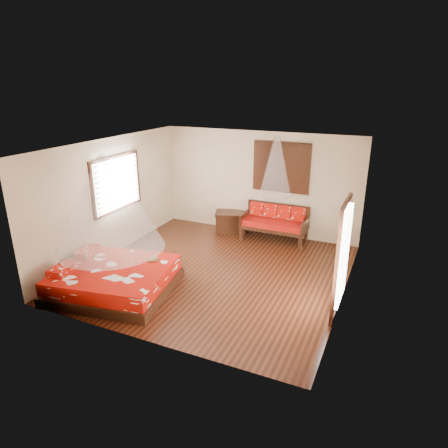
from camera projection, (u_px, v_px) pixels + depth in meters
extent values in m
cube|color=black|center=(216.00, 272.00, 8.93)|extent=(5.50, 5.50, 0.02)
cube|color=silver|center=(215.00, 145.00, 7.98)|extent=(5.50, 5.50, 0.02)
cube|color=#C9B893|center=(111.00, 197.00, 9.52)|extent=(0.02, 5.50, 2.80)
cube|color=#C9B893|center=(350.00, 231.00, 7.39)|extent=(0.02, 5.50, 2.80)
cube|color=#C9B893|center=(259.00, 183.00, 10.82)|extent=(5.50, 0.02, 2.80)
cube|color=#C9B893|center=(138.00, 264.00, 6.09)|extent=(5.50, 0.02, 2.80)
cube|color=black|center=(116.00, 286.00, 8.10)|extent=(2.56, 2.38, 0.20)
cube|color=#AD0F05|center=(114.00, 275.00, 8.02)|extent=(2.44, 2.27, 0.30)
cube|color=#AD0F05|center=(63.00, 269.00, 7.75)|extent=(0.42, 0.64, 0.15)
cube|color=#AD0F05|center=(87.00, 252.00, 8.53)|extent=(0.42, 0.64, 0.15)
cube|color=black|center=(241.00, 233.00, 10.63)|extent=(0.08, 0.08, 0.42)
cube|color=black|center=(300.00, 242.00, 10.01)|extent=(0.08, 0.08, 0.42)
cube|color=black|center=(250.00, 225.00, 11.18)|extent=(0.08, 0.08, 0.42)
cube|color=black|center=(306.00, 233.00, 10.56)|extent=(0.08, 0.08, 0.42)
cube|color=black|center=(274.00, 227.00, 10.54)|extent=(1.72, 0.76, 0.08)
cube|color=#9B1305|center=(274.00, 223.00, 10.50)|extent=(1.66, 0.70, 0.14)
cube|color=black|center=(278.00, 213.00, 10.73)|extent=(1.72, 0.06, 0.55)
cube|color=black|center=(245.00, 217.00, 10.80)|extent=(0.06, 0.76, 0.30)
cube|color=black|center=(305.00, 226.00, 10.17)|extent=(0.06, 0.76, 0.30)
cube|color=#AD0F05|center=(257.00, 209.00, 10.83)|extent=(0.36, 0.19, 0.38)
cube|color=#AD0F05|center=(270.00, 211.00, 10.68)|extent=(0.36, 0.19, 0.38)
cube|color=#AD0F05|center=(284.00, 213.00, 10.53)|extent=(0.36, 0.19, 0.38)
cube|color=#AD0F05|center=(298.00, 214.00, 10.38)|extent=(0.36, 0.19, 0.38)
cube|color=black|center=(231.00, 223.00, 11.21)|extent=(0.95, 0.81, 0.53)
cube|color=black|center=(231.00, 213.00, 11.11)|extent=(1.00, 0.86, 0.05)
cube|color=black|center=(281.00, 167.00, 10.38)|extent=(1.52, 0.06, 1.32)
cube|color=black|center=(281.00, 167.00, 10.37)|extent=(1.35, 0.04, 1.10)
cube|color=black|center=(117.00, 183.00, 9.57)|extent=(0.08, 1.74, 1.34)
cube|color=silver|center=(118.00, 184.00, 9.56)|extent=(0.04, 1.54, 1.10)
cube|color=black|center=(341.00, 261.00, 7.01)|extent=(0.08, 1.02, 2.16)
cube|color=white|center=(340.00, 255.00, 6.98)|extent=(0.03, 0.82, 1.70)
cylinder|color=brown|center=(153.00, 259.00, 8.33)|extent=(0.25, 0.25, 0.03)
cone|color=white|center=(107.00, 203.00, 7.51)|extent=(2.08, 2.08, 1.80)
cone|color=white|center=(276.00, 167.00, 9.94)|extent=(0.83, 0.83, 1.50)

